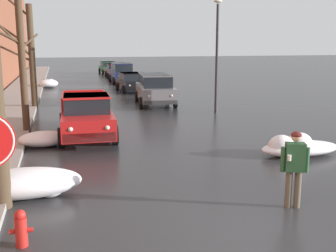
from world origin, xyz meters
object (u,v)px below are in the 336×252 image
at_px(pedestrian_with_coffee, 295,163).
at_px(fire_hydrant, 21,228).
at_px(sedan_maroon_queued_behind_truck, 115,70).
at_px(street_lamp_post, 217,50).
at_px(pickup_truck_red_approaching_near_lane, 86,115).
at_px(sedan_black_parked_kerbside_mid, 131,82).
at_px(suv_darkblue_parked_far_down_block, 122,72).
at_px(bare_tree_second_along_sidewalk, 20,43).
at_px(suv_grey_parked_kerbside_close, 155,88).
at_px(bare_tree_mid_block, 30,54).
at_px(sedan_green_at_far_intersection, 108,67).

distance_m(pedestrian_with_coffee, fire_hydrant, 5.84).
bearing_deg(sedan_maroon_queued_behind_truck, street_lamp_post, -84.72).
height_order(pickup_truck_red_approaching_near_lane, sedan_black_parked_kerbside_mid, pickup_truck_red_approaching_near_lane).
xyz_separation_m(suv_darkblue_parked_far_down_block, street_lamp_post, (2.39, -17.52, 2.27)).
distance_m(pedestrian_with_coffee, street_lamp_post, 13.05).
height_order(sedan_black_parked_kerbside_mid, suv_darkblue_parked_far_down_block, suv_darkblue_parked_far_down_block).
height_order(bare_tree_second_along_sidewalk, sedan_maroon_queued_behind_truck, bare_tree_second_along_sidewalk).
xyz_separation_m(suv_grey_parked_kerbside_close, fire_hydrant, (-6.32, -16.62, -0.63)).
height_order(fire_hydrant, street_lamp_post, street_lamp_post).
relative_size(bare_tree_second_along_sidewalk, bare_tree_mid_block, 1.19).
relative_size(pickup_truck_red_approaching_near_lane, sedan_green_at_far_intersection, 1.31).
bearing_deg(suv_grey_parked_kerbside_close, pickup_truck_red_approaching_near_lane, -120.19).
bearing_deg(suv_grey_parked_kerbside_close, sedan_maroon_queued_behind_truck, 89.27).
height_order(pickup_truck_red_approaching_near_lane, suv_grey_parked_kerbside_close, suv_grey_parked_kerbside_close).
height_order(sedan_maroon_queued_behind_truck, fire_hydrant, sedan_maroon_queued_behind_truck).
relative_size(suv_grey_parked_kerbside_close, street_lamp_post, 0.85).
relative_size(sedan_black_parked_kerbside_mid, sedan_green_at_far_intersection, 0.97).
bearing_deg(sedan_black_parked_kerbside_mid, street_lamp_post, -75.84).
bearing_deg(sedan_green_at_far_intersection, suv_darkblue_parked_far_down_block, -90.87).
height_order(pedestrian_with_coffee, fire_hydrant, pedestrian_with_coffee).
bearing_deg(street_lamp_post, pedestrian_with_coffee, -103.41).
xyz_separation_m(pedestrian_with_coffee, fire_hydrant, (-5.79, -0.38, -0.68)).
distance_m(bare_tree_second_along_sidewalk, sedan_green_at_far_intersection, 32.94).
relative_size(bare_tree_second_along_sidewalk, sedan_green_at_far_intersection, 1.81).
height_order(bare_tree_second_along_sidewalk, suv_darkblue_parked_far_down_block, bare_tree_second_along_sidewalk).
height_order(bare_tree_mid_block, sedan_green_at_far_intersection, bare_tree_mid_block).
bearing_deg(bare_tree_mid_block, street_lamp_post, -22.77).
bearing_deg(sedan_green_at_far_intersection, street_lamp_post, -85.67).
bearing_deg(suv_darkblue_parked_far_down_block, sedan_green_at_far_intersection, 89.13).
relative_size(suv_grey_parked_kerbside_close, sedan_maroon_queued_behind_truck, 1.13).
height_order(suv_grey_parked_kerbside_close, sedan_black_parked_kerbside_mid, suv_grey_parked_kerbside_close).
height_order(bare_tree_second_along_sidewalk, fire_hydrant, bare_tree_second_along_sidewalk).
xyz_separation_m(bare_tree_second_along_sidewalk, pickup_truck_red_approaching_near_lane, (2.35, -1.28, -2.76)).
bearing_deg(pedestrian_with_coffee, fire_hydrant, -176.20).
relative_size(suv_darkblue_parked_far_down_block, pedestrian_with_coffee, 2.74).
distance_m(sedan_black_parked_kerbside_mid, pedestrian_with_coffee, 23.18).
relative_size(bare_tree_second_along_sidewalk, street_lamp_post, 1.29).
distance_m(bare_tree_mid_block, suv_grey_parked_kerbside_close, 7.30).
distance_m(suv_grey_parked_kerbside_close, pedestrian_with_coffee, 16.24).
bearing_deg(bare_tree_second_along_sidewalk, fire_hydrant, -86.71).
bearing_deg(pedestrian_with_coffee, street_lamp_post, 76.59).
bearing_deg(sedan_green_at_far_intersection, pedestrian_with_coffee, -91.06).
bearing_deg(bare_tree_mid_block, suv_darkblue_parked_far_down_block, 62.49).
height_order(sedan_black_parked_kerbside_mid, fire_hydrant, sedan_black_parked_kerbside_mid).
height_order(bare_tree_mid_block, suv_darkblue_parked_far_down_block, bare_tree_mid_block).
relative_size(bare_tree_mid_block, sedan_maroon_queued_behind_truck, 1.44).
relative_size(sedan_maroon_queued_behind_truck, fire_hydrant, 6.17).
relative_size(bare_tree_mid_block, fire_hydrant, 8.90).
bearing_deg(suv_grey_parked_kerbside_close, sedan_green_at_far_intersection, 89.48).
bearing_deg(street_lamp_post, suv_grey_parked_kerbside_close, 123.23).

